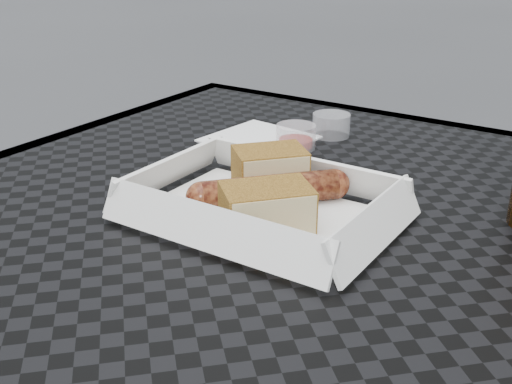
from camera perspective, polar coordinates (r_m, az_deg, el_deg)
patio_table at (r=0.66m, az=3.04°, el=-8.01°), size 0.80×0.80×0.74m
food_tray at (r=0.62m, az=0.51°, el=-2.08°), size 0.22×0.15×0.00m
bratwurst at (r=0.63m, az=1.23°, el=0.14°), size 0.12×0.13×0.03m
bread_near at (r=0.67m, az=1.24°, el=1.98°), size 0.09×0.09×0.05m
bread_far at (r=0.58m, az=0.95°, el=-1.40°), size 0.09×0.10×0.04m
veg_garnish at (r=0.56m, az=2.00°, el=-4.64°), size 0.03×0.03×0.00m
napkin at (r=0.84m, az=0.29°, el=4.76°), size 0.13×0.13×0.00m
condiment_cup_sauce at (r=0.81m, az=3.57°, el=4.94°), size 0.05×0.05×0.03m
condiment_cup_empty at (r=0.86m, az=6.70°, el=5.94°), size 0.05×0.05×0.03m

